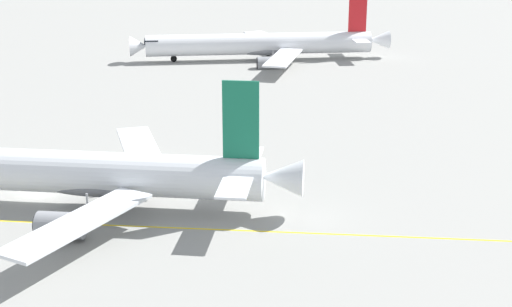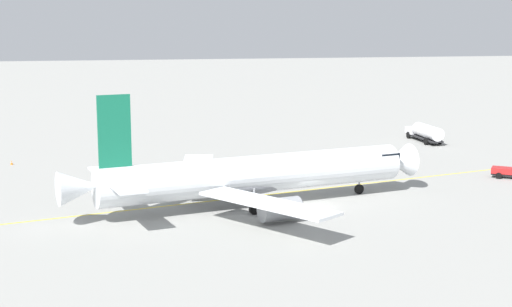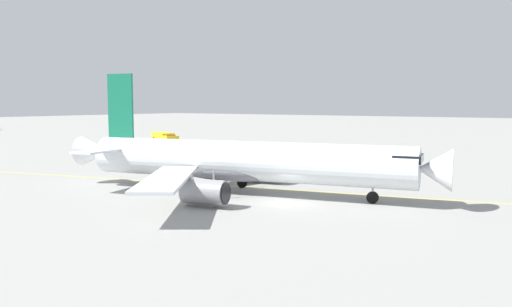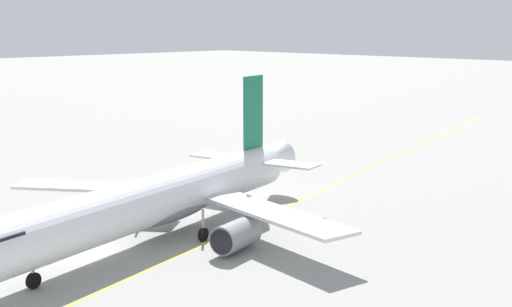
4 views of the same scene
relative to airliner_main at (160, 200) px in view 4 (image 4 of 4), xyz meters
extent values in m
plane|color=gray|center=(6.40, -1.54, -3.19)|extent=(600.00, 600.00, 0.00)
cylinder|color=silver|center=(0.51, 0.11, 0.20)|extent=(33.68, 11.17, 3.91)
cone|color=silver|center=(-17.36, -3.89, 0.50)|extent=(4.63, 4.12, 3.33)
ellipsoid|color=slate|center=(-1.13, -0.25, -0.88)|extent=(12.59, 6.08, 2.15)
cube|color=#146B4C|center=(-13.93, -3.12, 5.64)|extent=(3.18, 0.93, 6.97)
cube|color=silver|center=(-14.75, 0.53, 0.98)|extent=(3.83, 6.33, 0.20)
cube|color=silver|center=(-13.11, -6.76, 0.98)|extent=(3.83, 6.33, 0.20)
cube|color=silver|center=(-4.55, 8.58, -0.49)|extent=(5.87, 15.19, 0.28)
cube|color=silver|center=(-0.45, -9.70, -0.49)|extent=(11.30, 14.15, 0.28)
cylinder|color=gray|center=(-1.70, 6.94, -1.85)|extent=(4.36, 3.04, 2.23)
cylinder|color=black|center=(0.28, 7.38, -1.85)|extent=(0.56, 1.88, 1.89)
cylinder|color=gray|center=(1.42, -7.00, -1.85)|extent=(4.36, 3.04, 2.23)
cylinder|color=black|center=(3.40, -6.56, -1.85)|extent=(0.56, 1.88, 1.89)
cylinder|color=#9EA0A5|center=(12.98, 2.91, -1.56)|extent=(0.20, 0.20, 2.15)
cylinder|color=black|center=(12.98, 2.91, -2.64)|extent=(1.14, 0.53, 1.10)
cylinder|color=#9EA0A5|center=(-1.86, 3.02, -1.56)|extent=(0.20, 0.20, 2.15)
cylinder|color=black|center=(-1.86, 3.02, -2.64)|extent=(1.14, 0.53, 1.10)
cylinder|color=#9EA0A5|center=(-0.40, -3.53, -1.56)|extent=(0.20, 0.20, 2.15)
cylinder|color=black|center=(-0.40, -3.53, -2.64)|extent=(1.14, 0.53, 1.10)
cube|color=yellow|center=(-0.23, 3.93, -3.18)|extent=(183.39, 45.49, 0.01)
camera|label=1|loc=(-35.93, 55.65, 23.77)|focal=52.92mm
camera|label=2|loc=(-15.28, -74.67, 16.06)|focal=52.40mm
camera|label=3|loc=(30.22, -40.64, 5.94)|focal=35.61mm
camera|label=4|loc=(35.62, 45.05, 13.99)|focal=51.13mm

